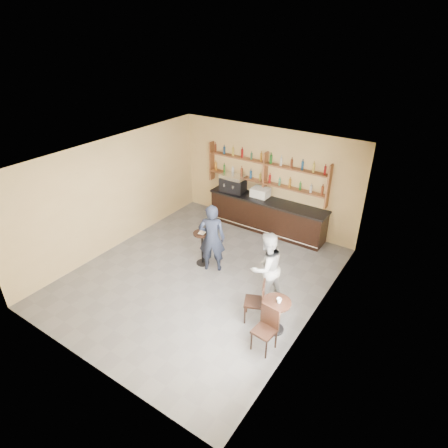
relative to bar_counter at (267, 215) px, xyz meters
The scene contains 23 objects.
floor 3.20m from the bar_counter, 94.46° to the right, with size 7.00×7.00×0.00m, color #5E5F63.
ceiling 4.14m from the bar_counter, 94.46° to the right, with size 7.00×7.00×0.00m, color white.
wall_back 1.16m from the bar_counter, 125.05° to the left, with size 7.00×7.00×0.00m, color tan.
wall_front 6.74m from the bar_counter, 92.11° to the right, with size 7.00×7.00×0.00m, color tan.
wall_left 4.65m from the bar_counter, 135.86° to the right, with size 7.00×7.00×0.00m, color tan.
wall_right 4.32m from the bar_counter, 48.83° to the right, with size 7.00×7.00×0.00m, color tan.
window_pane 5.28m from the bar_counter, 57.71° to the right, with size 2.00×2.00×0.00m, color white.
window_frame 5.28m from the bar_counter, 57.77° to the right, with size 0.04×1.70×2.10m, color black, non-canonical shape.
shelf_unit 1.33m from the bar_counter, 138.14° to the left, with size 4.00×0.26×1.40m, color brown, non-canonical shape.
liquor_bottles 1.50m from the bar_counter, 138.14° to the left, with size 3.68×0.10×1.00m, color #8C5919, non-canonical shape.
bar_counter is the anchor object (origin of this frame).
espresso_machine 1.49m from the bar_counter, behind, with size 0.78×0.50×0.55m, color black, non-canonical shape.
pastry_case 0.73m from the bar_counter, behind, with size 0.55×0.44×0.33m, color silver, non-canonical shape.
pedestal_table 2.70m from the bar_counter, 101.76° to the right, with size 0.47×0.47×0.97m, color black, non-canonical shape.
napkin 2.74m from the bar_counter, 101.76° to the right, with size 0.17×0.17×0.00m, color white.
donut 2.75m from the bar_counter, 101.51° to the right, with size 0.14×0.14×0.05m, color #B97943.
cup_pedestal 2.63m from the bar_counter, 99.17° to the right, with size 0.13×0.13×0.10m, color white.
man_main 2.74m from the bar_counter, 93.98° to the right, with size 0.69×0.45×1.90m, color black.
cafe_table 4.44m from the bar_counter, 59.53° to the right, with size 0.61×0.61×0.78m, color black, non-canonical shape.
cup_cafe 4.47m from the bar_counter, 58.97° to the right, with size 0.11×0.11×0.10m, color white.
chair_west 4.14m from the bar_counter, 65.75° to the right, with size 0.43×0.43×0.99m, color black, non-canonical shape.
chair_south 4.99m from the bar_counter, 62.53° to the right, with size 0.42×0.42×0.97m, color black, non-canonical shape.
patron_second 3.40m from the bar_counter, 62.51° to the right, with size 0.86×0.67×1.77m, color gray.
Camera 1 is at (4.93, -6.30, 5.89)m, focal length 30.00 mm.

